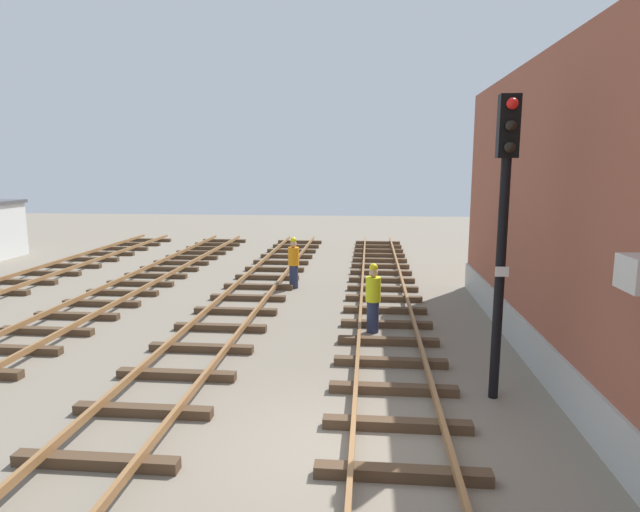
{
  "coord_description": "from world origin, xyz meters",
  "views": [
    {
      "loc": [
        0.34,
        -7.66,
        4.36
      ],
      "look_at": [
        -1.15,
        8.38,
        1.65
      ],
      "focal_mm": 29.79,
      "sensor_mm": 36.0,
      "label": 1
    }
  ],
  "objects": [
    {
      "name": "ground_plane",
      "position": [
        0.0,
        0.0,
        0.0
      ],
      "size": [
        80.0,
        80.0,
        0.0
      ],
      "primitive_type": "plane",
      "color": "slate"
    },
    {
      "name": "track_worker_distant",
      "position": [
        -2.35,
        11.01,
        0.93
      ],
      "size": [
        0.4,
        0.4,
        1.87
      ],
      "color": "#262D4C",
      "rests_on": "ground"
    },
    {
      "name": "track_worker_foreground",
      "position": [
        0.48,
        6.04,
        0.93
      ],
      "size": [
        0.4,
        0.4,
        1.87
      ],
      "color": "#262D4C",
      "rests_on": "ground"
    },
    {
      "name": "track_centre",
      "position": [
        -3.6,
        -0.0,
        0.13
      ],
      "size": [
        2.5,
        46.24,
        0.32
      ],
      "color": "#4C3826",
      "rests_on": "ground"
    },
    {
      "name": "signal_mast",
      "position": [
        2.76,
        2.16,
        3.51
      ],
      "size": [
        0.36,
        0.4,
        5.61
      ],
      "color": "black",
      "rests_on": "ground"
    },
    {
      "name": "track_near_building",
      "position": [
        0.86,
        -0.0,
        0.13
      ],
      "size": [
        2.5,
        46.24,
        0.32
      ],
      "color": "#4C3826",
      "rests_on": "ground"
    }
  ]
}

